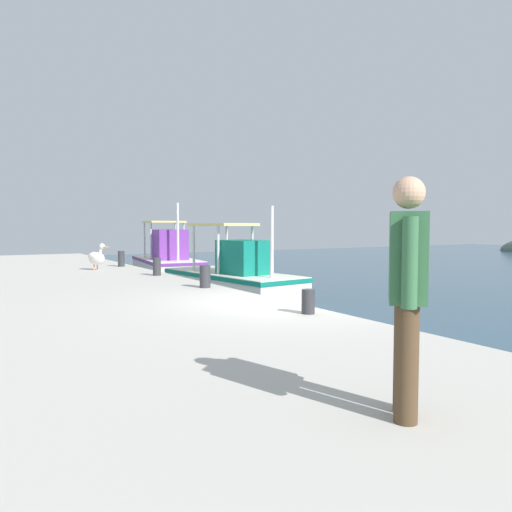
{
  "coord_description": "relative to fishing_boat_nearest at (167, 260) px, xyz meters",
  "views": [
    {
      "loc": [
        7.06,
        -4.92,
        2.13
      ],
      "look_at": [
        -2.25,
        0.67,
        1.47
      ],
      "focal_mm": 34.25,
      "sensor_mm": 36.0,
      "label": 1
    }
  ],
  "objects": [
    {
      "name": "fishing_boat_nearest",
      "position": [
        0.0,
        0.0,
        0.0
      ],
      "size": [
        5.66,
        2.8,
        3.08
      ],
      "color": "silver",
      "rests_on": "ground"
    },
    {
      "name": "fishing_boat_second",
      "position": [
        7.61,
        -0.8,
        -0.05
      ],
      "size": [
        5.29,
        2.41,
        2.68
      ],
      "color": "silver",
      "rests_on": "ground"
    },
    {
      "name": "pelican",
      "position": [
        5.26,
        -4.24,
        0.56
      ],
      "size": [
        0.95,
        0.59,
        0.82
      ],
      "color": "tan",
      "rests_on": "quay_pier"
    },
    {
      "name": "fisherman_standing",
      "position": [
        18.1,
        -5.09,
        1.08
      ],
      "size": [
        0.46,
        0.46,
        1.67
      ],
      "color": "#4C3823",
      "rests_on": "quay_pier"
    },
    {
      "name": "mooring_bollard_nearest",
      "position": [
        4.31,
        -3.23,
        0.42
      ],
      "size": [
        0.22,
        0.22,
        0.52
      ],
      "primitive_type": "cylinder",
      "color": "#333338",
      "rests_on": "quay_pier"
    },
    {
      "name": "mooring_bollard_second",
      "position": [
        7.77,
        -3.23,
        0.4
      ],
      "size": [
        0.21,
        0.21,
        0.48
      ],
      "primitive_type": "cylinder",
      "color": "#333338",
      "rests_on": "quay_pier"
    },
    {
      "name": "mooring_bollard_third",
      "position": [
        10.83,
        -3.23,
        0.41
      ],
      "size": [
        0.23,
        0.23,
        0.49
      ],
      "primitive_type": "cylinder",
      "color": "#333338",
      "rests_on": "quay_pier"
    },
    {
      "name": "mooring_bollard_fourth",
      "position": [
        14.52,
        -3.23,
        0.35
      ],
      "size": [
        0.2,
        0.2,
        0.37
      ],
      "primitive_type": "cylinder",
      "color": "#333338",
      "rests_on": "quay_pier"
    }
  ]
}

